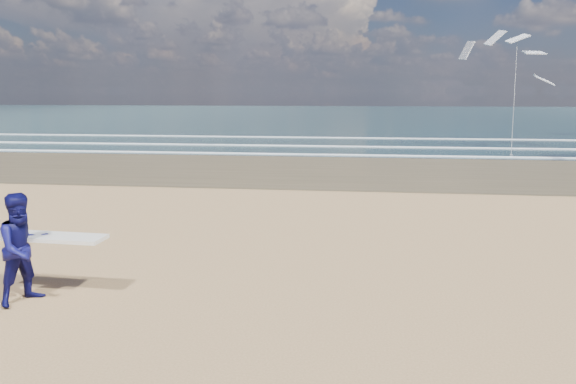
# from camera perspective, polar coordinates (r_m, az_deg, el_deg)

# --- Properties ---
(ocean) EXTENTS (220.00, 100.00, 0.02)m
(ocean) POSITION_cam_1_polar(r_m,az_deg,el_deg) (80.20, 17.08, 8.05)
(ocean) COLOR #1A3239
(ocean) RESTS_ON ground
(foam_breakers) EXTENTS (220.00, 11.70, 0.05)m
(foam_breakers) POSITION_cam_1_polar(r_m,az_deg,el_deg) (37.88, 28.70, 4.30)
(foam_breakers) COLOR white
(foam_breakers) RESTS_ON ground
(surfer_far) EXTENTS (2.22, 1.26, 1.96)m
(surfer_far) POSITION_cam_1_polar(r_m,az_deg,el_deg) (10.14, -27.15, -5.50)
(surfer_far) COLOR #0D0D4C
(surfer_far) RESTS_ON ground
(kite_1) EXTENTS (6.16, 4.78, 8.11)m
(kite_1) POSITION_cam_1_polar(r_m,az_deg,el_deg) (34.90, 23.95, 11.78)
(kite_1) COLOR slate
(kite_1) RESTS_ON ground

